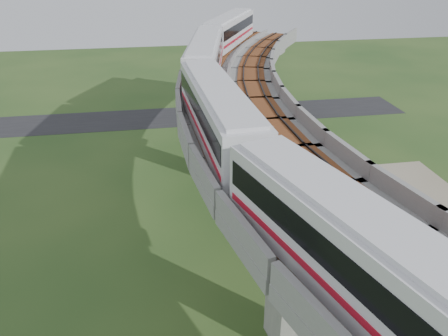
{
  "coord_description": "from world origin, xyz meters",
  "views": [
    {
      "loc": [
        -6.08,
        -28.94,
        21.68
      ],
      "look_at": [
        -1.47,
        -1.48,
        7.5
      ],
      "focal_mm": 35.0,
      "sensor_mm": 36.0,
      "label": 1
    }
  ],
  "objects": [
    {
      "name": "ground",
      "position": [
        0.0,
        0.0,
        0.0
      ],
      "size": [
        160.0,
        160.0,
        0.0
      ],
      "primitive_type": "plane",
      "color": "#26471C",
      "rests_on": "ground"
    },
    {
      "name": "dirt_lot",
      "position": [
        14.0,
        -2.0,
        0.02
      ],
      "size": [
        18.0,
        26.0,
        0.04
      ],
      "primitive_type": "cube",
      "color": "#7F745C",
      "rests_on": "ground"
    },
    {
      "name": "asphalt_road",
      "position": [
        0.0,
        30.0,
        0.01
      ],
      "size": [
        60.0,
        8.0,
        0.03
      ],
      "primitive_type": "cube",
      "color": "#232326",
      "rests_on": "ground"
    },
    {
      "name": "viaduct",
      "position": [
        3.84,
        0.0,
        9.05
      ],
      "size": [
        19.58,
        73.98,
        11.4
      ],
      "color": "#99968E",
      "rests_on": "ground"
    },
    {
      "name": "metro_train",
      "position": [
        0.46,
        3.68,
        12.31
      ],
      "size": [
        12.37,
        61.21,
        3.64
      ],
      "color": "silver",
      "rests_on": "ground"
    },
    {
      "name": "fence",
      "position": [
        9.75,
        0.0,
        0.75
      ],
      "size": [
        3.87,
        38.73,
        1.5
      ],
      "color": "#2D382D",
      "rests_on": "ground"
    },
    {
      "name": "tree_0",
      "position": [
        11.39,
        23.85,
        1.93
      ],
      "size": [
        2.34,
        2.34,
        2.94
      ],
      "color": "#382314",
      "rests_on": "ground"
    },
    {
      "name": "tree_1",
      "position": [
        9.79,
        16.79,
        2.39
      ],
      "size": [
        2.99,
        2.99,
        3.66
      ],
      "color": "#382314",
      "rests_on": "ground"
    },
    {
      "name": "tree_2",
      "position": [
        7.42,
        13.2,
        2.24
      ],
      "size": [
        2.88,
        2.88,
        3.47
      ],
      "color": "#382314",
      "rests_on": "ground"
    },
    {
      "name": "tree_3",
      "position": [
        7.15,
        7.23,
        1.68
      ],
      "size": [
        1.81,
        1.81,
        2.46
      ],
      "color": "#382314",
      "rests_on": "ground"
    },
    {
      "name": "tree_4",
      "position": [
        5.79,
        2.91,
        2.11
      ],
      "size": [
        2.45,
        2.45,
        3.15
      ],
      "color": "#382314",
      "rests_on": "ground"
    },
    {
      "name": "tree_5",
      "position": [
        6.58,
        -5.13,
        2.46
      ],
      "size": [
        2.3,
        2.3,
        3.45
      ],
      "color": "#382314",
      "rests_on": "ground"
    },
    {
      "name": "tree_6",
      "position": [
        6.43,
        -8.04,
        1.92
      ],
      "size": [
        2.91,
        2.91,
        3.15
      ],
      "color": "#382314",
      "rests_on": "ground"
    },
    {
      "name": "car_white",
      "position": [
        8.44,
        -9.77,
        0.59
      ],
      "size": [
        2.36,
        3.46,
        1.09
      ],
      "primitive_type": "imported",
      "rotation": [
        0.0,
        0.0,
        0.37
      ],
      "color": "silver",
      "rests_on": "dirt_lot"
    },
    {
      "name": "car_red",
      "position": [
        14.42,
        -5.52,
        0.69
      ],
      "size": [
        4.09,
        3.16,
        1.29
      ],
      "primitive_type": "imported",
      "rotation": [
        0.0,
        0.0,
        -1.04
      ],
      "color": "#AD1012",
      "rests_on": "dirt_lot"
    },
    {
      "name": "car_dark",
      "position": [
        16.54,
        0.16,
        0.66
      ],
      "size": [
        4.6,
        3.27,
        1.24
      ],
      "primitive_type": "imported",
      "rotation": [
        0.0,
        0.0,
        1.98
      ],
      "color": "black",
      "rests_on": "dirt_lot"
    }
  ]
}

